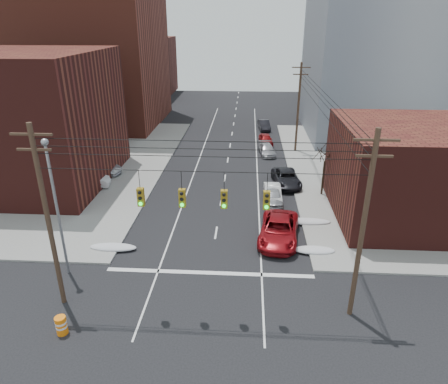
# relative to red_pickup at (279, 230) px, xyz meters

# --- Properties ---
(ground) EXTENTS (160.00, 160.00, 0.00)m
(ground) POSITION_rel_red_pickup_xyz_m (-4.90, -11.24, -0.85)
(ground) COLOR black
(ground) RESTS_ON ground
(building_brick_tall) EXTENTS (24.00, 20.00, 30.00)m
(building_brick_tall) POSITION_rel_red_pickup_xyz_m (-28.90, 36.76, 14.15)
(building_brick_tall) COLOR maroon
(building_brick_tall) RESTS_ON ground
(building_brick_near) EXTENTS (20.00, 16.00, 13.00)m
(building_brick_near) POSITION_rel_red_pickup_xyz_m (-26.90, 10.76, 5.65)
(building_brick_near) COLOR #491916
(building_brick_near) RESTS_ON ground
(building_brick_far) EXTENTS (22.00, 18.00, 12.00)m
(building_brick_far) POSITION_rel_red_pickup_xyz_m (-30.90, 62.76, 5.15)
(building_brick_far) COLOR #491916
(building_brick_far) RESTS_ON ground
(building_office) EXTENTS (22.00, 20.00, 25.00)m
(building_office) POSITION_rel_red_pickup_xyz_m (17.10, 32.76, 11.65)
(building_office) COLOR gray
(building_office) RESTS_ON ground
(building_glass) EXTENTS (20.00, 18.00, 22.00)m
(building_glass) POSITION_rel_red_pickup_xyz_m (19.10, 58.76, 10.15)
(building_glass) COLOR gray
(building_glass) RESTS_ON ground
(building_storefront) EXTENTS (16.00, 12.00, 8.00)m
(building_storefront) POSITION_rel_red_pickup_xyz_m (13.10, 4.76, 3.15)
(building_storefront) COLOR #491916
(building_storefront) RESTS_ON ground
(utility_pole_left) EXTENTS (2.20, 0.28, 11.00)m
(utility_pole_left) POSITION_rel_red_pickup_xyz_m (-13.40, -8.24, 4.93)
(utility_pole_left) COLOR #473323
(utility_pole_left) RESTS_ON ground
(utility_pole_right) EXTENTS (2.20, 0.28, 11.00)m
(utility_pole_right) POSITION_rel_red_pickup_xyz_m (3.60, -8.24, 4.93)
(utility_pole_right) COLOR #473323
(utility_pole_right) RESTS_ON ground
(utility_pole_far) EXTENTS (2.20, 0.28, 11.00)m
(utility_pole_far) POSITION_rel_red_pickup_xyz_m (3.60, 22.76, 4.93)
(utility_pole_far) COLOR #473323
(utility_pole_far) RESTS_ON ground
(traffic_signals) EXTENTS (17.00, 0.42, 2.02)m
(traffic_signals) POSITION_rel_red_pickup_xyz_m (-4.80, -8.27, 6.31)
(traffic_signals) COLOR black
(traffic_signals) RESTS_ON ground
(street_light) EXTENTS (0.44, 0.44, 9.32)m
(street_light) POSITION_rel_red_pickup_xyz_m (-14.40, -5.24, 4.69)
(street_light) COLOR gray
(street_light) RESTS_ON ground
(bare_tree) EXTENTS (2.09, 2.20, 4.93)m
(bare_tree) POSITION_rel_red_pickup_xyz_m (4.69, 8.76, 1.47)
(bare_tree) COLOR black
(bare_tree) RESTS_ON ground
(snow_nw) EXTENTS (3.50, 1.08, 0.42)m
(snow_nw) POSITION_rel_red_pickup_xyz_m (-12.30, -2.24, -0.64)
(snow_nw) COLOR silver
(snow_nw) RESTS_ON ground
(snow_ne) EXTENTS (3.00, 1.08, 0.42)m
(snow_ne) POSITION_rel_red_pickup_xyz_m (2.50, -1.74, -0.64)
(snow_ne) COLOR silver
(snow_ne) RESTS_ON ground
(snow_east_far) EXTENTS (4.00, 1.08, 0.42)m
(snow_east_far) POSITION_rel_red_pickup_xyz_m (2.50, 2.76, -0.64)
(snow_east_far) COLOR silver
(snow_east_far) RESTS_ON ground
(red_pickup) EXTENTS (3.63, 6.47, 1.71)m
(red_pickup) POSITION_rel_red_pickup_xyz_m (0.00, 0.00, 0.00)
(red_pickup) COLOR maroon
(red_pickup) RESTS_ON ground
(parked_car_a) EXTENTS (1.85, 4.25, 1.43)m
(parked_car_a) POSITION_rel_red_pickup_xyz_m (-0.10, 6.64, -0.14)
(parked_car_a) COLOR #A7A8AC
(parked_car_a) RESTS_ON ground
(parked_car_b) EXTENTS (1.60, 4.29, 1.40)m
(parked_car_b) POSITION_rel_red_pickup_xyz_m (-0.10, 7.33, -0.15)
(parked_car_b) COLOR white
(parked_car_b) RESTS_ON ground
(parked_car_c) EXTENTS (3.04, 5.59, 1.49)m
(parked_car_c) POSITION_rel_red_pickup_xyz_m (1.50, 11.19, -0.11)
(parked_car_c) COLOR black
(parked_car_c) RESTS_ON ground
(parked_car_d) EXTENTS (2.35, 4.61, 1.28)m
(parked_car_d) POSITION_rel_red_pickup_xyz_m (-0.10, 21.13, -0.21)
(parked_car_d) COLOR #A1A1A5
(parked_car_d) RESTS_ON ground
(parked_car_e) EXTENTS (2.08, 4.16, 1.36)m
(parked_car_e) POSITION_rel_red_pickup_xyz_m (-0.10, 25.67, -0.17)
(parked_car_e) COLOR maroon
(parked_car_e) RESTS_ON ground
(parked_car_f) EXTENTS (2.00, 4.50, 1.43)m
(parked_car_f) POSITION_rel_red_pickup_xyz_m (-0.10, 33.50, -0.14)
(parked_car_f) COLOR black
(parked_car_f) RESTS_ON ground
(lot_car_a) EXTENTS (4.88, 2.26, 1.55)m
(lot_car_a) POSITION_rel_red_pickup_xyz_m (-18.61, 8.94, 0.07)
(lot_car_a) COLOR silver
(lot_car_a) RESTS_ON sidewalk_nw
(lot_car_b) EXTENTS (5.10, 3.12, 1.32)m
(lot_car_b) POSITION_rel_red_pickup_xyz_m (-18.44, 12.84, -0.04)
(lot_car_b) COLOR silver
(lot_car_b) RESTS_ON sidewalk_nw
(lot_car_c) EXTENTS (5.38, 2.57, 1.51)m
(lot_car_c) POSITION_rel_red_pickup_xyz_m (-20.95, 7.46, 0.05)
(lot_car_c) COLOR black
(lot_car_c) RESTS_ON sidewalk_nw
(lot_car_d) EXTENTS (4.67, 3.34, 1.48)m
(lot_car_d) POSITION_rel_red_pickup_xyz_m (-23.94, 18.14, 0.03)
(lot_car_d) COLOR #ADACB1
(lot_car_d) RESTS_ON sidewalk_nw
(construction_barrel) EXTENTS (0.78, 0.78, 1.08)m
(construction_barrel) POSITION_rel_red_pickup_xyz_m (-12.34, -10.81, -0.30)
(construction_barrel) COLOR orange
(construction_barrel) RESTS_ON ground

